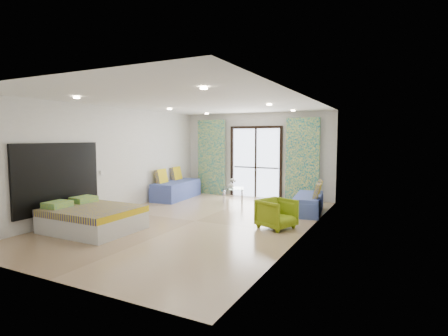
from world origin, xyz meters
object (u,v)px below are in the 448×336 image
at_px(daybed_left, 176,189).
at_px(bed, 92,218).
at_px(daybed_right, 309,203).
at_px(armchair, 277,212).
at_px(coffee_table, 233,189).

bearing_deg(daybed_left, bed, -85.87).
xyz_separation_m(daybed_right, armchair, (-0.25, -1.85, 0.09)).
bearing_deg(armchair, coffee_table, 63.35).
relative_size(bed, coffee_table, 2.16).
height_order(coffee_table, armchair, coffee_table).
distance_m(bed, armchair, 3.84).
height_order(bed, daybed_right, daybed_right).
xyz_separation_m(coffee_table, armchair, (2.14, -2.38, -0.02)).
bearing_deg(bed, daybed_right, 46.15).
bearing_deg(armchair, daybed_left, 83.88).
distance_m(daybed_left, coffee_table, 1.87).
relative_size(daybed_left, daybed_right, 1.17).
bearing_deg(daybed_left, daybed_right, -8.01).
distance_m(daybed_left, armchair, 4.49).
xyz_separation_m(daybed_right, coffee_table, (-2.39, 0.52, 0.11)).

